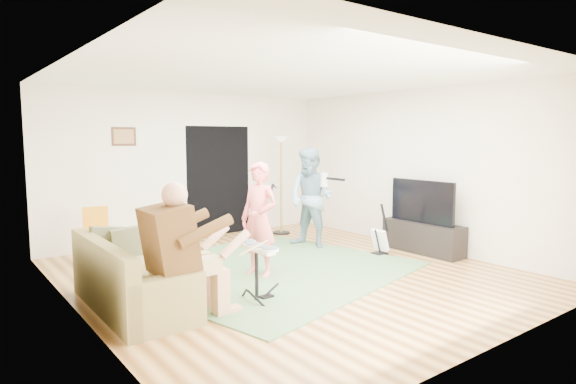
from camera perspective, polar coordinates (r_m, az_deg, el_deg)
The scene contains 19 objects.
floor at distance 6.80m, azimuth 0.24°, elevation -9.61°, with size 6.00×6.00×0.00m, color brown.
walls at distance 6.55m, azimuth 0.24°, elevation 1.81°, with size 5.50×6.00×2.70m, color silver, non-canonical shape.
ceiling at distance 6.58m, azimuth 0.25°, elevation 13.61°, with size 6.00×6.00×0.00m, color white.
window_blinds at distance 5.54m, azimuth -24.35°, elevation 2.46°, with size 2.05×2.05×0.00m, color brown.
doorway at distance 9.38m, azimuth -8.21°, elevation 1.31°, with size 2.10×2.10×0.00m, color black.
picture_frame at distance 8.62m, azimuth -18.89°, elevation 6.24°, with size 0.42×0.03×0.32m, color #3F2314.
area_rug at distance 6.98m, azimuth -2.51°, elevation -9.11°, with size 3.65×3.35×0.02m, color #496F43.
sofa at distance 5.67m, azimuth -18.63°, elevation -10.50°, with size 0.80×1.94×0.79m.
drummer at distance 5.15m, azimuth -11.86°, elevation -8.53°, with size 0.94×0.52×1.44m.
drum_kit at distance 5.63m, azimuth -3.74°, elevation -9.90°, with size 0.37×0.66×0.68m.
singer at distance 6.54m, azimuth -3.45°, elevation -3.25°, with size 0.57×0.37×1.56m, color #FA6D70.
microphone at distance 6.60m, azimuth -2.02°, elevation 0.21°, with size 0.06×0.06×0.24m, color black, non-canonical shape.
guitarist at distance 8.23m, azimuth 2.72°, elevation -0.71°, with size 0.83×0.65×1.71m, color #7193A6.
guitar_held at distance 8.33m, azimuth 3.79°, elevation 1.49°, with size 0.12×0.60×0.26m, color white, non-canonical shape.
guitar_spare at distance 7.94m, azimuth 10.87°, elevation -5.61°, with size 0.30×0.27×0.83m.
torchiere_lamp at distance 9.36m, azimuth -0.81°, elevation 2.94°, with size 0.34×0.34×1.91m.
dining_chair at distance 7.57m, azimuth -21.73°, elevation -5.97°, with size 0.44×0.46×0.87m.
tv_cabinet at distance 8.25m, azimuth 15.70°, elevation -5.19°, with size 0.40×1.40×0.50m, color black.
television at distance 8.11m, azimuth 15.61°, elevation -1.08°, with size 0.06×1.19×0.70m, color black.
Camera 1 is at (-3.96, -5.19, 1.88)m, focal length 30.00 mm.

